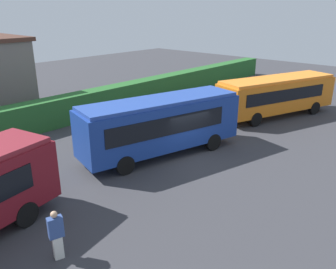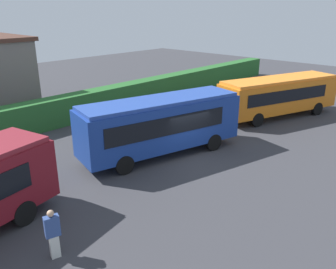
# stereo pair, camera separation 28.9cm
# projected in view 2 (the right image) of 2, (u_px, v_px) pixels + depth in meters

# --- Properties ---
(ground_plane) EXTENTS (77.45, 77.45, 0.00)m
(ground_plane) POSITION_uv_depth(u_px,v_px,m) (185.00, 156.00, 19.89)
(ground_plane) COLOR #38383D
(bus_blue) EXTENTS (9.66, 4.75, 3.26)m
(bus_blue) POSITION_uv_depth(u_px,v_px,m) (161.00, 123.00, 19.55)
(bus_blue) COLOR navy
(bus_blue) RESTS_ON ground_plane
(bus_orange) EXTENTS (10.03, 5.59, 2.98)m
(bus_orange) POSITION_uv_depth(u_px,v_px,m) (279.00, 94.00, 26.52)
(bus_orange) COLOR orange
(bus_orange) RESTS_ON ground_plane
(person_left) EXTENTS (0.54, 0.39, 1.80)m
(person_left) POSITION_uv_depth(u_px,v_px,m) (53.00, 233.00, 11.60)
(person_left) COLOR silver
(person_left) RESTS_ON ground_plane
(person_center) EXTENTS (0.29, 0.40, 1.81)m
(person_center) POSITION_uv_depth(u_px,v_px,m) (140.00, 127.00, 21.67)
(person_center) COLOR olive
(person_center) RESTS_ON ground_plane
(person_right) EXTENTS (0.46, 0.52, 1.86)m
(person_right) POSITION_uv_depth(u_px,v_px,m) (147.00, 120.00, 23.01)
(person_right) COLOR olive
(person_right) RESTS_ON ground_plane
(person_far) EXTENTS (0.54, 0.40, 1.89)m
(person_far) POSITION_uv_depth(u_px,v_px,m) (246.00, 92.00, 30.49)
(person_far) COLOR #334C8C
(person_far) RESTS_ON ground_plane
(hedge_row) EXTENTS (50.72, 1.40, 1.99)m
(hedge_row) POSITION_uv_depth(u_px,v_px,m) (80.00, 106.00, 26.07)
(hedge_row) COLOR #276129
(hedge_row) RESTS_ON ground_plane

